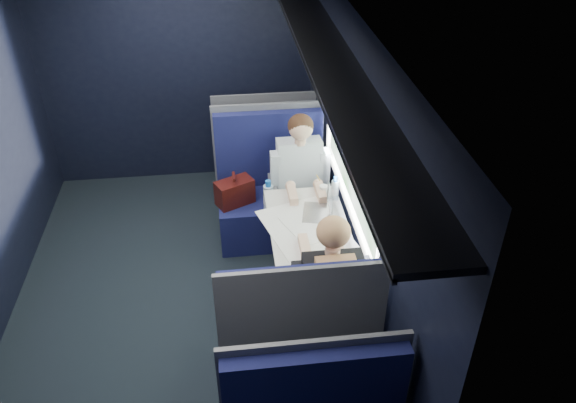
{
  "coord_description": "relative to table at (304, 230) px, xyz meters",
  "views": [
    {
      "loc": [
        0.47,
        -3.53,
        3.37
      ],
      "look_at": [
        0.9,
        0.0,
        0.95
      ],
      "focal_mm": 35.0,
      "sensor_mm": 36.0,
      "label": 1
    }
  ],
  "objects": [
    {
      "name": "cup",
      "position": [
        0.21,
        0.37,
        0.12
      ],
      "size": [
        0.07,
        0.07,
        0.09
      ],
      "primitive_type": "cylinder",
      "color": "white",
      "rests_on": "table"
    },
    {
      "name": "seat_bay_near",
      "position": [
        -0.2,
        0.87,
        -0.24
      ],
      "size": [
        1.06,
        0.62,
        1.26
      ],
      "color": "#0D0F3D",
      "rests_on": "ground"
    },
    {
      "name": "papers",
      "position": [
        -0.0,
        -0.11,
        0.08
      ],
      "size": [
        0.76,
        0.92,
        0.01
      ],
      "primitive_type": "cube",
      "rotation": [
        0.0,
        0.0,
        0.29
      ],
      "color": "white",
      "rests_on": "table"
    },
    {
      "name": "man",
      "position": [
        0.07,
        0.7,
        0.06
      ],
      "size": [
        0.53,
        0.56,
        1.32
      ],
      "color": "black",
      "rests_on": "ground"
    },
    {
      "name": "ground",
      "position": [
        -1.03,
        0.0,
        -0.67
      ],
      "size": [
        2.8,
        4.2,
        0.01
      ],
      "primitive_type": "cube",
      "color": "black"
    },
    {
      "name": "woman",
      "position": [
        0.07,
        -0.71,
        0.06
      ],
      "size": [
        0.53,
        0.56,
        1.32
      ],
      "color": "black",
      "rests_on": "ground"
    },
    {
      "name": "room_shell",
      "position": [
        -1.01,
        0.0,
        0.81
      ],
      "size": [
        3.0,
        4.4,
        2.4
      ],
      "color": "black",
      "rests_on": "ground"
    },
    {
      "name": "bottle_small",
      "position": [
        0.3,
        0.3,
        0.17
      ],
      "size": [
        0.06,
        0.06,
        0.21
      ],
      "color": "silver",
      "rests_on": "table"
    },
    {
      "name": "laptop",
      "position": [
        0.16,
        0.1,
        0.14
      ],
      "size": [
        0.28,
        0.33,
        0.22
      ],
      "color": "silver",
      "rests_on": "table"
    },
    {
      "name": "seat_bay_far",
      "position": [
        -0.18,
        -0.87,
        -0.25
      ],
      "size": [
        1.04,
        0.62,
        1.26
      ],
      "color": "#0D0F3D",
      "rests_on": "ground"
    },
    {
      "name": "seat_row_front",
      "position": [
        -0.18,
        1.8,
        -0.25
      ],
      "size": [
        1.04,
        0.51,
        1.16
      ],
      "color": "#0D0F3D",
      "rests_on": "ground"
    },
    {
      "name": "table",
      "position": [
        0.0,
        0.0,
        0.0
      ],
      "size": [
        0.62,
        1.0,
        0.74
      ],
      "color": "#54565E",
      "rests_on": "ground"
    }
  ]
}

